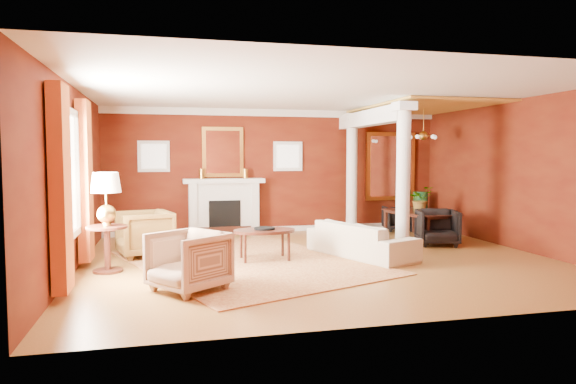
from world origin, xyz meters
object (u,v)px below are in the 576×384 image
object	(u,v)px
armchair_leopard	(144,231)
coffee_table	(264,232)
armchair_stripe	(188,258)
side_table	(106,205)
sofa	(361,234)
dining_table	(421,217)

from	to	relation	value
armchair_leopard	coffee_table	bearing A→B (deg)	52.96
armchair_stripe	side_table	xyz separation A→B (m)	(-1.18, 1.44, 0.61)
sofa	side_table	world-z (taller)	side_table
sofa	armchair_stripe	world-z (taller)	armchair_stripe
side_table	armchair_leopard	bearing A→B (deg)	65.63
sofa	dining_table	distance (m)	2.62
coffee_table	dining_table	distance (m)	4.11
armchair_leopard	side_table	distance (m)	1.38
armchair_leopard	sofa	bearing A→B (deg)	61.66
armchair_leopard	side_table	xyz separation A→B (m)	(-0.51, -1.13, 0.60)
sofa	armchair_stripe	distance (m)	3.54
armchair_leopard	armchair_stripe	bearing A→B (deg)	-0.43
sofa	side_table	xyz separation A→B (m)	(-4.30, -0.23, 0.64)
coffee_table	side_table	size ratio (longest dim) A/B	0.69
sofa	armchair_leopard	size ratio (longest dim) A/B	2.31
armchair_stripe	dining_table	bearing A→B (deg)	85.80
armchair_leopard	coffee_table	world-z (taller)	armchair_leopard
armchair_stripe	dining_table	size ratio (longest dim) A/B	0.52
side_table	sofa	bearing A→B (deg)	3.07
dining_table	coffee_table	bearing A→B (deg)	103.19
side_table	armchair_stripe	bearing A→B (deg)	-50.65
dining_table	armchair_leopard	bearing A→B (deg)	88.08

